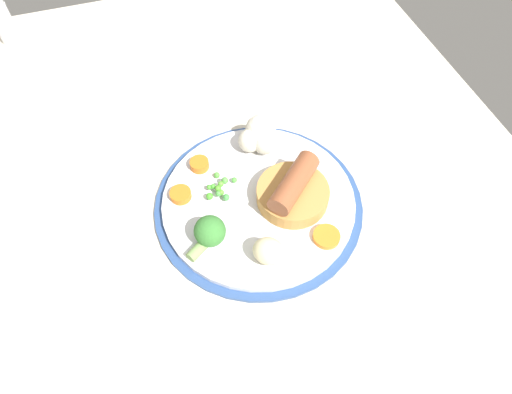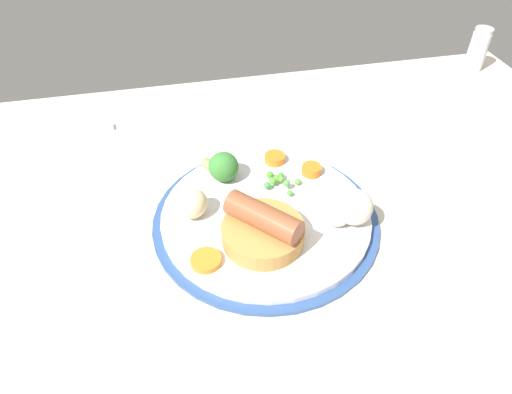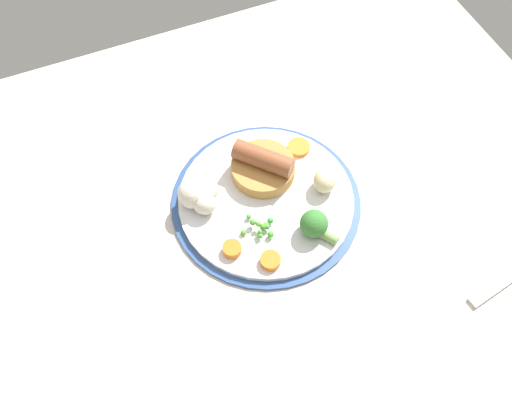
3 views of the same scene
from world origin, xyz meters
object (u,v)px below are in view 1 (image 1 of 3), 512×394
object	(u,v)px
broccoli_floret_near	(209,233)
salt_shaker	(3,21)
dinner_plate	(259,203)
potato_chunk_0	(269,251)
cauliflower_floret	(259,135)
carrot_slice_1	(326,237)
carrot_slice_0	(181,195)
sausage_pudding	(293,191)
carrot_slice_3	(199,164)
pea_pile	(219,188)

from	to	relation	value
broccoli_floret_near	salt_shaker	world-z (taller)	salt_shaker
dinner_plate	potato_chunk_0	size ratio (longest dim) A/B	7.17
potato_chunk_0	dinner_plate	bearing A→B (deg)	-10.44
broccoli_floret_near	cauliflower_floret	bearing A→B (deg)	16.39
potato_chunk_0	carrot_slice_1	size ratio (longest dim) A/B	1.14
carrot_slice_0	salt_shaker	size ratio (longest dim) A/B	0.36
cauliflower_floret	sausage_pudding	bearing A→B (deg)	-173.62
sausage_pudding	carrot_slice_3	distance (cm)	14.27
dinner_plate	sausage_pudding	distance (cm)	5.36
broccoli_floret_near	carrot_slice_1	size ratio (longest dim) A/B	1.62
dinner_plate	potato_chunk_0	xyz separation A→B (cm)	(-8.89, 1.64, 2.63)
pea_pile	cauliflower_floret	xyz separation A→B (cm)	(6.49, -7.89, 1.10)
dinner_plate	pea_pile	bearing A→B (deg)	58.09
broccoli_floret_near	carrot_slice_1	distance (cm)	15.09
dinner_plate	carrot_slice_0	world-z (taller)	carrot_slice_0
cauliflower_floret	carrot_slice_3	size ratio (longest dim) A/B	2.25
broccoli_floret_near	sausage_pudding	bearing A→B (deg)	-21.71
cauliflower_floret	carrot_slice_1	distance (cm)	18.27
carrot_slice_3	carrot_slice_1	bearing A→B (deg)	-142.35
broccoli_floret_near	carrot_slice_3	xyz separation A→B (cm)	(12.14, -1.66, -1.32)
pea_pile	broccoli_floret_near	bearing A→B (deg)	155.45
carrot_slice_3	broccoli_floret_near	bearing A→B (deg)	172.23
broccoli_floret_near	cauliflower_floret	xyz separation A→B (cm)	(13.57, -11.12, 0.06)
pea_pile	salt_shaker	bearing A→B (deg)	30.57
cauliflower_floret	carrot_slice_0	xyz separation A→B (cm)	(-5.72, 13.19, -1.47)
sausage_pudding	carrot_slice_0	bearing A→B (deg)	-62.07
broccoli_floret_near	potato_chunk_0	bearing A→B (deg)	-71.25
sausage_pudding	potato_chunk_0	distance (cm)	9.62
sausage_pudding	salt_shaker	size ratio (longest dim) A/B	1.20
pea_pile	cauliflower_floret	bearing A→B (deg)	-50.55
carrot_slice_1	broccoli_floret_near	bearing A→B (deg)	73.19
broccoli_floret_near	carrot_slice_1	xyz separation A→B (cm)	(-4.34, -14.36, -1.58)
broccoli_floret_near	salt_shaker	xyz separation A→B (cm)	(53.21, 24.02, 0.70)
sausage_pudding	carrot_slice_3	bearing A→B (deg)	-83.91
pea_pile	salt_shaker	world-z (taller)	salt_shaker
carrot_slice_0	carrot_slice_1	distance (cm)	20.46
carrot_slice_3	salt_shaker	xyz separation A→B (cm)	(41.07, 25.67, 2.02)
broccoli_floret_near	carrot_slice_3	size ratio (longest dim) A/B	2.11
carrot_slice_0	potato_chunk_0	bearing A→B (deg)	-146.37
carrot_slice_0	salt_shaker	bearing A→B (deg)	25.81
sausage_pudding	pea_pile	xyz separation A→B (cm)	(4.33, 9.10, -0.99)
dinner_plate	broccoli_floret_near	distance (cm)	9.38
sausage_pudding	dinner_plate	bearing A→B (deg)	-60.22
sausage_pudding	salt_shaker	distance (cm)	62.19
dinner_plate	carrot_slice_3	xyz separation A→B (cm)	(7.99, 6.29, 1.45)
sausage_pudding	broccoli_floret_near	world-z (taller)	sausage_pudding
broccoli_floret_near	carrot_slice_0	size ratio (longest dim) A/B	1.95
sausage_pudding	cauliflower_floret	distance (cm)	10.89
potato_chunk_0	carrot_slice_3	size ratio (longest dim) A/B	1.48
carrot_slice_0	carrot_slice_1	size ratio (longest dim) A/B	0.83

